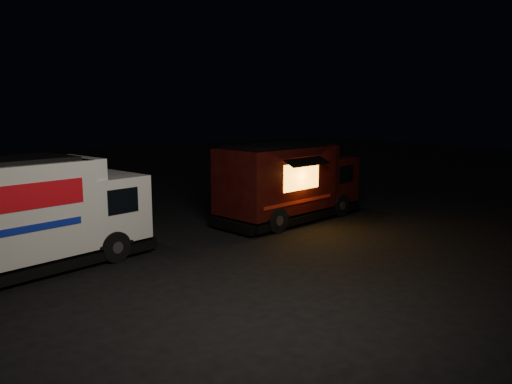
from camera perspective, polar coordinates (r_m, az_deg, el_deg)
name	(u,v)px	position (r m, az deg, el deg)	size (l,w,h in m)	color
ground	(257,259)	(13.59, 0.14, -7.61)	(80.00, 80.00, 0.00)	black
white_truck	(28,215)	(13.50, -24.62, -2.38)	(6.28, 2.14, 2.85)	silver
red_truck	(290,182)	(17.97, 3.95, 1.19)	(5.97, 2.20, 2.78)	#370F0A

